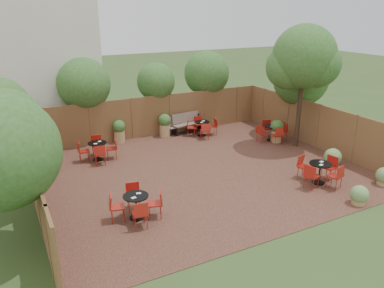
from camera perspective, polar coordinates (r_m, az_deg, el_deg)
ground at (r=14.82m, az=1.28°, el=-4.15°), size 80.00×80.00×0.00m
courtyard_paving at (r=14.81m, az=1.28°, el=-4.12°), size 12.00×10.00×0.02m
fence_back at (r=18.77m, az=-6.02°, el=4.18°), size 12.00×0.08×2.00m
fence_left at (r=12.90m, az=-22.88°, el=-4.72°), size 0.08×10.00×2.00m
fence_right at (r=17.96m, az=18.40°, el=2.54°), size 0.08×10.00×2.00m
neighbour_building at (r=20.08m, az=-21.98°, el=12.64°), size 5.00×4.00×8.00m
overhang_foliage at (r=15.22m, az=-7.97°, el=7.19°), size 16.04×10.89×2.79m
courtyard_tree at (r=17.21m, az=16.46°, el=11.95°), size 2.85×2.76×5.41m
park_bench_left at (r=19.02m, az=-2.28°, el=2.78°), size 1.38×0.46×0.85m
park_bench_right at (r=19.25m, az=-0.76°, el=3.24°), size 1.67×0.72×1.00m
bistro_tables at (r=15.34m, az=2.44°, el=-1.47°), size 9.68×8.28×0.89m
planters at (r=17.71m, az=-4.71°, el=1.92°), size 11.02×3.91×1.13m
low_shrubs at (r=15.11m, az=23.12°, el=-3.91°), size 2.58×3.30×0.74m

